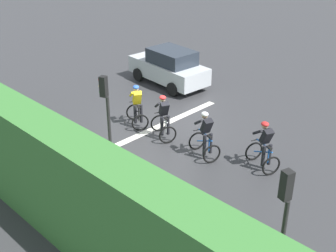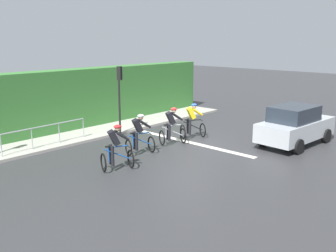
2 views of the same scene
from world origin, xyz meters
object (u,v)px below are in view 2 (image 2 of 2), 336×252
object	(u,v)px
cyclist_mid	(172,127)
car_silver	(295,125)
cyclist_second	(139,135)
pedestrian_railing_kerbside	(46,130)
cyclist_lead	(116,149)
traffic_light_near_crossing	(120,90)
cyclist_fourth	(192,122)

from	to	relation	value
cyclist_mid	car_silver	xyz separation A→B (m)	(-4.05, -3.67, 0.08)
cyclist_second	pedestrian_railing_kerbside	world-z (taller)	cyclist_second
cyclist_mid	pedestrian_railing_kerbside	distance (m)	5.44
cyclist_mid	pedestrian_railing_kerbside	world-z (taller)	cyclist_mid
cyclist_mid	cyclist_second	bearing A→B (deg)	90.41
cyclist_lead	cyclist_mid	size ratio (longest dim) A/B	1.00
traffic_light_near_crossing	cyclist_lead	bearing A→B (deg)	137.89
cyclist_mid	cyclist_fourth	xyz separation A→B (m)	(0.01, -1.45, 0.00)
cyclist_lead	cyclist_fourth	size ratio (longest dim) A/B	1.00
cyclist_second	cyclist_mid	bearing A→B (deg)	-89.59
traffic_light_near_crossing	pedestrian_railing_kerbside	xyz separation A→B (m)	(0.57, 3.67, -1.42)
car_silver	cyclist_fourth	bearing A→B (deg)	28.71
car_silver	traffic_light_near_crossing	bearing A→B (deg)	30.72
cyclist_lead	cyclist_mid	xyz separation A→B (m)	(0.79, -3.85, 0.00)
cyclist_lead	cyclist_second	bearing A→B (deg)	-67.29
cyclist_second	pedestrian_railing_kerbside	bearing A→B (deg)	31.49
traffic_light_near_crossing	pedestrian_railing_kerbside	distance (m)	3.98
traffic_light_near_crossing	cyclist_mid	bearing A→B (deg)	-170.67
cyclist_lead	cyclist_fourth	world-z (taller)	same
cyclist_fourth	traffic_light_near_crossing	xyz separation A→B (m)	(2.93, 1.93, 1.43)
pedestrian_railing_kerbside	cyclist_mid	bearing A→B (deg)	-130.16
car_silver	pedestrian_railing_kerbside	bearing A→B (deg)	46.00
cyclist_fourth	car_silver	size ratio (longest dim) A/B	0.39
cyclist_second	cyclist_fourth	xyz separation A→B (m)	(0.02, -3.45, 0.00)
cyclist_lead	car_silver	distance (m)	8.19
cyclist_second	car_silver	world-z (taller)	car_silver
car_silver	traffic_light_near_crossing	distance (m)	8.24
cyclist_lead	cyclist_mid	distance (m)	3.93
cyclist_fourth	cyclist_lead	bearing A→B (deg)	98.56
cyclist_second	cyclist_mid	size ratio (longest dim) A/B	1.00
pedestrian_railing_kerbside	cyclist_lead	bearing A→B (deg)	-175.95
cyclist_second	pedestrian_railing_kerbside	size ratio (longest dim) A/B	0.42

